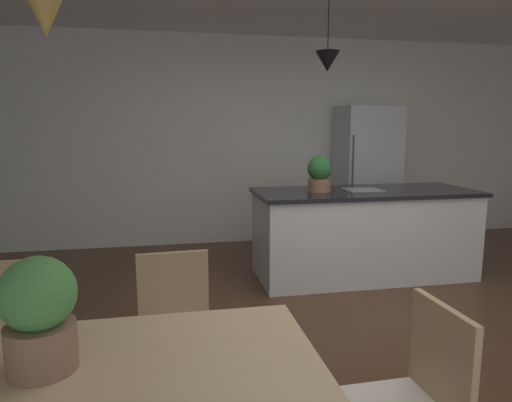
# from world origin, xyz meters

# --- Properties ---
(ground_plane) EXTENTS (10.00, 8.40, 0.04)m
(ground_plane) POSITION_xyz_m (0.00, 0.00, -0.02)
(ground_plane) COLOR #4C301E
(wall_back_kitchen) EXTENTS (10.00, 0.12, 2.70)m
(wall_back_kitchen) POSITION_xyz_m (0.00, 3.26, 1.35)
(wall_back_kitchen) COLOR white
(wall_back_kitchen) RESTS_ON ground_plane
(dining_table) EXTENTS (1.75, 0.89, 0.74)m
(dining_table) POSITION_xyz_m (-1.79, -1.26, 0.67)
(dining_table) COLOR #D1B284
(dining_table) RESTS_ON ground_plane
(chair_far_left) EXTENTS (0.43, 0.43, 0.87)m
(chair_far_left) POSITION_xyz_m (-2.19, -0.45, 0.47)
(chair_far_left) COLOR tan
(chair_far_left) RESTS_ON ground_plane
(chair_far_right) EXTENTS (0.42, 0.42, 0.87)m
(chair_far_right) POSITION_xyz_m (-1.40, -0.45, 0.47)
(chair_far_right) COLOR tan
(chair_far_right) RESTS_ON ground_plane
(kitchen_island) EXTENTS (2.24, 0.91, 0.91)m
(kitchen_island) POSITION_xyz_m (0.55, 1.54, 0.46)
(kitchen_island) COLOR silver
(kitchen_island) RESTS_ON ground_plane
(refrigerator) EXTENTS (0.75, 0.67, 1.80)m
(refrigerator) POSITION_xyz_m (1.17, 2.86, 0.90)
(refrigerator) COLOR silver
(refrigerator) RESTS_ON ground_plane
(pendant_over_island_main) EXTENTS (0.23, 0.23, 0.64)m
(pendant_over_island_main) POSITION_xyz_m (0.11, 1.54, 2.15)
(pendant_over_island_main) COLOR black
(potted_plant_on_island) EXTENTS (0.24, 0.24, 0.35)m
(potted_plant_on_island) POSITION_xyz_m (0.06, 1.54, 1.08)
(potted_plant_on_island) COLOR #8C664C
(potted_plant_on_island) RESTS_ON kitchen_island
(potted_plant_on_table) EXTENTS (0.24, 0.24, 0.38)m
(potted_plant_on_table) POSITION_xyz_m (-1.84, -1.20, 0.94)
(potted_plant_on_table) COLOR #8C664C
(potted_plant_on_table) RESTS_ON dining_table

